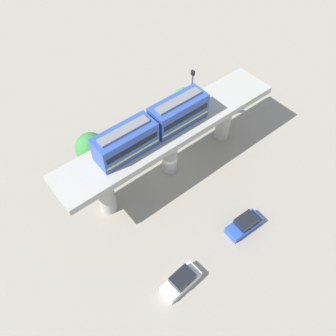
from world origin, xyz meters
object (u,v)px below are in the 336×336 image
train (153,126)px  parked_car_blue (244,224)px  tree_near_viaduct (91,148)px  signal_post (191,101)px  tree_mid_lot (185,102)px  parked_car_white (181,281)px

train → parked_car_blue: train is taller
train → parked_car_blue: bearing=16.4°
tree_near_viaduct → train: bearing=36.8°
signal_post → tree_mid_lot: bearing=155.1°
tree_mid_lot → signal_post: bearing=-24.9°
parked_car_blue → tree_mid_lot: tree_mid_lot is taller
parked_car_white → tree_near_viaduct: tree_near_viaduct is taller
parked_car_white → signal_post: 21.90m
tree_near_viaduct → signal_post: bearing=77.5°
train → tree_mid_lot: (-5.59, 9.55, -5.66)m
parked_car_blue → signal_post: (-15.10, 5.10, 4.86)m
parked_car_blue → parked_car_white: bearing=-84.8°
parked_car_white → tree_near_viaduct: bearing=172.2°
parked_car_white → tree_near_viaduct: size_ratio=0.79×
tree_near_viaduct → tree_mid_lot: tree_near_viaduct is taller
parked_car_blue → parked_car_white: same height
parked_car_white → signal_post: bearing=133.1°
parked_car_white → tree_mid_lot: (-17.73, 15.67, 2.68)m
parked_car_blue → tree_near_viaduct: tree_near_viaduct is taller
parked_car_blue → tree_mid_lot: 18.53m
tree_near_viaduct → tree_mid_lot: size_ratio=1.01×
train → signal_post: (-3.40, 8.54, -3.48)m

